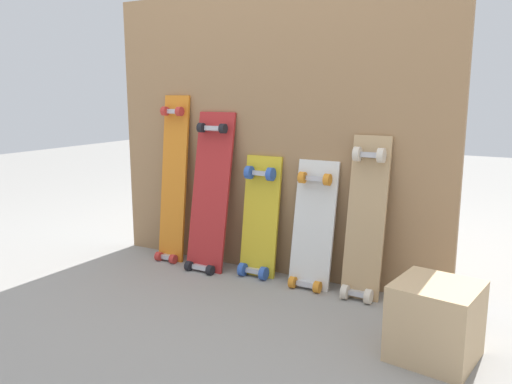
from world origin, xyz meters
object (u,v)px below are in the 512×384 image
at_px(skateboard_orange, 173,185).
at_px(skateboard_yellow, 260,222).
at_px(skateboard_natural, 365,224).
at_px(wooden_crate, 435,321).
at_px(skateboard_white, 313,231).
at_px(skateboard_red, 210,198).

distance_m(skateboard_orange, skateboard_yellow, 0.57).
relative_size(skateboard_yellow, skateboard_natural, 0.84).
xyz_separation_m(skateboard_natural, wooden_crate, (0.41, -0.44, -0.20)).
bearing_deg(skateboard_white, skateboard_red, -177.93).
bearing_deg(skateboard_yellow, skateboard_red, -173.26).
xyz_separation_m(skateboard_yellow, wooden_crate, (0.97, -0.46, -0.14)).
xyz_separation_m(skateboard_orange, skateboard_white, (0.85, -0.01, -0.15)).
relative_size(skateboard_red, skateboard_yellow, 1.33).
height_order(skateboard_orange, wooden_crate, skateboard_orange).
height_order(skateboard_yellow, skateboard_white, skateboard_yellow).
distance_m(skateboard_orange, skateboard_red, 0.27).
bearing_deg(skateboard_orange, skateboard_white, -0.43).
xyz_separation_m(skateboard_orange, wooden_crate, (1.52, -0.45, -0.29)).
height_order(skateboard_orange, skateboard_yellow, skateboard_orange).
xyz_separation_m(skateboard_red, skateboard_yellow, (0.28, 0.03, -0.10)).
height_order(skateboard_orange, skateboard_natural, skateboard_orange).
distance_m(skateboard_red, skateboard_white, 0.60).
height_order(skateboard_orange, skateboard_red, skateboard_orange).
xyz_separation_m(skateboard_red, skateboard_white, (0.59, 0.02, -0.11)).
bearing_deg(wooden_crate, skateboard_yellow, 154.75).
xyz_separation_m(skateboard_yellow, skateboard_white, (0.30, -0.01, -0.01)).
height_order(skateboard_red, skateboard_white, skateboard_red).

